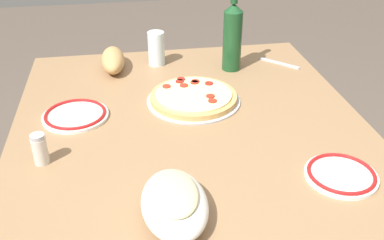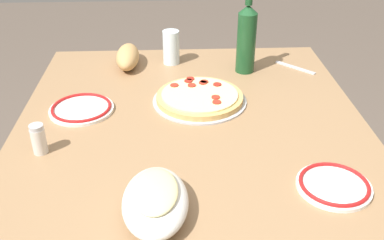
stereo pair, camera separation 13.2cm
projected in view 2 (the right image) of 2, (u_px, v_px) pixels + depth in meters
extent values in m
cube|color=#93704C|center=(192.00, 133.00, 1.35)|extent=(1.27, 1.07, 0.03)
cylinder|color=#33302D|center=(290.00, 131.00, 2.05)|extent=(0.07, 0.07, 0.70)
cylinder|color=#33302D|center=(80.00, 136.00, 2.01)|extent=(0.07, 0.07, 0.70)
cylinder|color=#B7B7BC|center=(200.00, 101.00, 1.48)|extent=(0.31, 0.31, 0.01)
cylinder|color=tan|center=(200.00, 98.00, 1.48)|extent=(0.29, 0.29, 0.02)
cylinder|color=beige|center=(200.00, 94.00, 1.47)|extent=(0.25, 0.25, 0.01)
cylinder|color=#B22D1E|center=(192.00, 85.00, 1.52)|extent=(0.03, 0.03, 0.00)
cylinder|color=maroon|center=(189.00, 81.00, 1.55)|extent=(0.03, 0.03, 0.00)
cylinder|color=#B22D1E|center=(216.00, 97.00, 1.44)|extent=(0.03, 0.03, 0.00)
cylinder|color=#B22D1E|center=(174.00, 85.00, 1.52)|extent=(0.03, 0.03, 0.00)
cylinder|color=#B22D1E|center=(204.00, 82.00, 1.54)|extent=(0.03, 0.03, 0.00)
cylinder|color=#B22D1E|center=(217.00, 102.00, 1.41)|extent=(0.03, 0.03, 0.00)
cylinder|color=#B22D1E|center=(203.00, 83.00, 1.54)|extent=(0.03, 0.03, 0.00)
cylinder|color=maroon|center=(190.00, 79.00, 1.56)|extent=(0.03, 0.03, 0.00)
cylinder|color=maroon|center=(217.00, 84.00, 1.52)|extent=(0.03, 0.03, 0.00)
ellipsoid|color=white|center=(155.00, 201.00, 1.00)|extent=(0.24, 0.15, 0.07)
ellipsoid|color=#AD2819|center=(155.00, 197.00, 1.00)|extent=(0.20, 0.12, 0.03)
ellipsoid|color=beige|center=(155.00, 191.00, 0.99)|extent=(0.17, 0.10, 0.02)
cylinder|color=#194723|center=(246.00, 43.00, 1.64)|extent=(0.07, 0.07, 0.22)
cone|color=#194723|center=(248.00, 9.00, 1.58)|extent=(0.07, 0.07, 0.03)
cylinder|color=silver|center=(171.00, 47.00, 1.73)|extent=(0.06, 0.06, 0.13)
cylinder|color=white|center=(82.00, 109.00, 1.43)|extent=(0.20, 0.20, 0.01)
torus|color=red|center=(81.00, 107.00, 1.42)|extent=(0.19, 0.19, 0.01)
cylinder|color=white|center=(334.00, 186.00, 1.10)|extent=(0.18, 0.18, 0.01)
torus|color=red|center=(334.00, 184.00, 1.09)|extent=(0.17, 0.17, 0.01)
ellipsoid|color=tan|center=(128.00, 57.00, 1.71)|extent=(0.20, 0.09, 0.08)
cylinder|color=silver|center=(39.00, 141.00, 1.21)|extent=(0.04, 0.04, 0.07)
cylinder|color=#B7B7BC|center=(36.00, 127.00, 1.19)|extent=(0.04, 0.04, 0.01)
cube|color=#B7B7BC|center=(295.00, 68.00, 1.72)|extent=(0.13, 0.13, 0.00)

